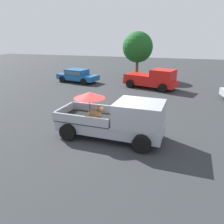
# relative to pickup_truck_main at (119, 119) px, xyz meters

# --- Properties ---
(ground_plane) EXTENTS (80.00, 80.00, 0.00)m
(ground_plane) POSITION_rel_pickup_truck_main_xyz_m (-0.42, 0.03, -0.98)
(ground_plane) COLOR #2D3033
(pickup_truck_main) EXTENTS (5.13, 2.45, 2.17)m
(pickup_truck_main) POSITION_rel_pickup_truck_main_xyz_m (0.00, 0.00, 0.00)
(pickup_truck_main) COLOR black
(pickup_truck_main) RESTS_ON ground
(pickup_truck_red) EXTENTS (5.12, 3.24, 1.80)m
(pickup_truck_red) POSITION_rel_pickup_truck_main_xyz_m (0.18, 11.05, -0.11)
(pickup_truck_red) COLOR black
(pickup_truck_red) RESTS_ON ground
(parked_sedan_far) EXTENTS (4.57, 2.62, 1.33)m
(parked_sedan_far) POSITION_rel_pickup_truck_main_xyz_m (-7.63, 11.64, -0.24)
(parked_sedan_far) COLOR black
(parked_sedan_far) RESTS_ON ground
(tree_by_lot) EXTENTS (3.36, 3.36, 5.08)m
(tree_by_lot) POSITION_rel_pickup_truck_main_xyz_m (-2.22, 15.98, 2.40)
(tree_by_lot) COLOR brown
(tree_by_lot) RESTS_ON ground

